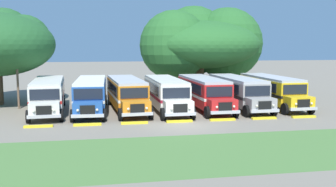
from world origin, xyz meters
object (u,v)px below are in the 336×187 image
(parked_bus_slot_3, at_px, (166,92))
(parked_bus_slot_4, at_px, (204,91))
(parked_bus_slot_6, at_px, (271,89))
(utility_pole, at_px, (17,63))
(broad_shade_tree, at_px, (201,44))
(parked_bus_slot_1, at_px, (91,93))
(parked_bus_slot_2, at_px, (126,93))
(parked_bus_slot_5, at_px, (237,91))
(parked_bus_slot_0, at_px, (48,94))

(parked_bus_slot_3, bearing_deg, parked_bus_slot_4, 92.13)
(parked_bus_slot_6, bearing_deg, utility_pole, -97.20)
(parked_bus_slot_6, bearing_deg, parked_bus_slot_3, -88.05)
(broad_shade_tree, distance_m, utility_pole, 21.90)
(parked_bus_slot_1, height_order, parked_bus_slot_6, same)
(parked_bus_slot_2, height_order, broad_shade_tree, broad_shade_tree)
(parked_bus_slot_1, bearing_deg, parked_bus_slot_3, 86.83)
(parked_bus_slot_5, xyz_separation_m, parked_bus_slot_6, (3.58, 0.37, 0.00))
(parked_bus_slot_4, distance_m, utility_pole, 17.21)
(parked_bus_slot_2, relative_size, parked_bus_slot_5, 1.01)
(parked_bus_slot_0, bearing_deg, parked_bus_slot_3, 81.58)
(parked_bus_slot_1, xyz_separation_m, parked_bus_slot_3, (6.62, -0.57, 0.00))
(parked_bus_slot_6, bearing_deg, parked_bus_slot_1, -91.19)
(parked_bus_slot_6, xyz_separation_m, broad_shade_tree, (-3.88, 11.77, 4.42))
(parked_bus_slot_4, height_order, utility_pole, utility_pole)
(parked_bus_slot_3, distance_m, utility_pole, 13.80)
(parked_bus_slot_1, relative_size, broad_shade_tree, 0.69)
(parked_bus_slot_0, bearing_deg, parked_bus_slot_4, 83.65)
(parked_bus_slot_1, distance_m, parked_bus_slot_4, 10.20)
(parked_bus_slot_4, xyz_separation_m, parked_bus_slot_6, (6.86, 0.38, 0.00))
(broad_shade_tree, bearing_deg, parked_bus_slot_5, -88.58)
(parked_bus_slot_1, relative_size, parked_bus_slot_4, 1.00)
(parked_bus_slot_0, relative_size, parked_bus_slot_5, 1.00)
(parked_bus_slot_0, height_order, parked_bus_slot_2, same)
(parked_bus_slot_5, xyz_separation_m, broad_shade_tree, (-0.30, 12.14, 4.42))
(parked_bus_slot_0, distance_m, parked_bus_slot_2, 6.80)
(parked_bus_slot_2, relative_size, parked_bus_slot_4, 1.01)
(parked_bus_slot_5, bearing_deg, parked_bus_slot_0, -93.76)
(parked_bus_slot_1, distance_m, parked_bus_slot_2, 3.13)
(parked_bus_slot_2, xyz_separation_m, parked_bus_slot_5, (10.35, -0.35, 0.00))
(parked_bus_slot_3, xyz_separation_m, broad_shade_tree, (6.56, 12.35, 4.42))
(parked_bus_slot_1, distance_m, broad_shade_tree, 18.22)
(utility_pole, bearing_deg, parked_bus_slot_1, -20.66)
(parked_bus_slot_6, xyz_separation_m, utility_pole, (-23.63, 2.46, 2.65))
(parked_bus_slot_3, height_order, parked_bus_slot_4, same)
(parked_bus_slot_0, xyz_separation_m, parked_bus_slot_6, (20.72, -0.29, 0.00))
(parked_bus_slot_2, height_order, utility_pole, utility_pole)
(parked_bus_slot_1, bearing_deg, parked_bus_slot_4, 89.67)
(parked_bus_slot_1, height_order, parked_bus_slot_2, same)
(parked_bus_slot_3, bearing_deg, broad_shade_tree, 150.96)
(parked_bus_slot_1, bearing_deg, parked_bus_slot_0, -93.02)
(broad_shade_tree, height_order, utility_pole, broad_shade_tree)
(parked_bus_slot_2, distance_m, parked_bus_slot_3, 3.53)
(parked_bus_slot_0, bearing_deg, parked_bus_slot_2, 83.86)
(parked_bus_slot_2, xyz_separation_m, parked_bus_slot_6, (13.92, 0.02, 0.00))
(parked_bus_slot_2, height_order, parked_bus_slot_4, same)
(parked_bus_slot_4, xyz_separation_m, utility_pole, (-16.77, 2.85, 2.65))
(parked_bus_slot_2, distance_m, broad_shade_tree, 16.10)
(parked_bus_slot_0, xyz_separation_m, parked_bus_slot_5, (17.14, -0.66, 0.00))
(parked_bus_slot_1, relative_size, utility_pole, 1.37)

